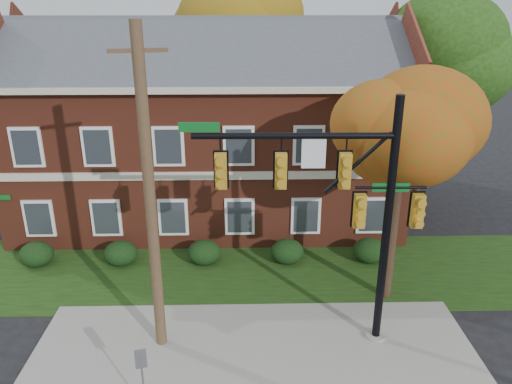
{
  "coord_description": "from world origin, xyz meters",
  "views": [
    {
      "loc": [
        -0.25,
        -11.99,
        10.45
      ],
      "look_at": [
        0.1,
        3.0,
        4.66
      ],
      "focal_mm": 35.0,
      "sensor_mm": 36.0,
      "label": 1
    }
  ],
  "objects_px": {
    "hedge_left": "(121,253)",
    "hedge_right": "(287,251)",
    "hedge_far_left": "(36,254)",
    "hedge_center": "(204,252)",
    "traffic_signal": "(341,199)",
    "utility_pole": "(150,199)",
    "hedge_far_right": "(369,251)",
    "sign_post": "(142,370)",
    "tree_near_right": "(412,124)",
    "tree_far_rear": "(237,28)",
    "apartment_building": "(209,120)",
    "tree_right_rear": "(441,51)"
  },
  "relations": [
    {
      "from": "hedge_left",
      "to": "hedge_right",
      "type": "bearing_deg",
      "value": 0.0
    },
    {
      "from": "hedge_far_left",
      "to": "hedge_center",
      "type": "relative_size",
      "value": 1.0
    },
    {
      "from": "traffic_signal",
      "to": "utility_pole",
      "type": "xyz_separation_m",
      "value": [
        -5.55,
        -0.11,
        0.08
      ]
    },
    {
      "from": "hedge_left",
      "to": "hedge_far_right",
      "type": "distance_m",
      "value": 10.5
    },
    {
      "from": "hedge_right",
      "to": "sign_post",
      "type": "bearing_deg",
      "value": -118.76
    },
    {
      "from": "tree_near_right",
      "to": "sign_post",
      "type": "xyz_separation_m",
      "value": [
        -8.21,
        -5.34,
        -5.25
      ]
    },
    {
      "from": "sign_post",
      "to": "tree_far_rear",
      "type": "bearing_deg",
      "value": 69.65
    },
    {
      "from": "hedge_far_right",
      "to": "tree_near_right",
      "type": "relative_size",
      "value": 0.16
    },
    {
      "from": "apartment_building",
      "to": "traffic_signal",
      "type": "xyz_separation_m",
      "value": [
        4.55,
        -10.43,
        0.01
      ]
    },
    {
      "from": "tree_right_rear",
      "to": "hedge_left",
      "type": "bearing_deg",
      "value": -157.58
    },
    {
      "from": "hedge_far_right",
      "to": "traffic_signal",
      "type": "relative_size",
      "value": 0.17
    },
    {
      "from": "apartment_building",
      "to": "hedge_left",
      "type": "bearing_deg",
      "value": -123.67
    },
    {
      "from": "hedge_far_left",
      "to": "hedge_far_right",
      "type": "height_order",
      "value": "same"
    },
    {
      "from": "tree_far_rear",
      "to": "utility_pole",
      "type": "distance_m",
      "value": 18.91
    },
    {
      "from": "tree_near_right",
      "to": "tree_far_rear",
      "type": "distance_m",
      "value": 17.12
    },
    {
      "from": "hedge_far_right",
      "to": "utility_pole",
      "type": "height_order",
      "value": "utility_pole"
    },
    {
      "from": "traffic_signal",
      "to": "tree_far_rear",
      "type": "bearing_deg",
      "value": 100.86
    },
    {
      "from": "apartment_building",
      "to": "utility_pole",
      "type": "bearing_deg",
      "value": -95.4
    },
    {
      "from": "sign_post",
      "to": "hedge_far_left",
      "type": "bearing_deg",
      "value": 112.25
    },
    {
      "from": "tree_near_right",
      "to": "traffic_signal",
      "type": "bearing_deg",
      "value": -138.72
    },
    {
      "from": "hedge_left",
      "to": "hedge_center",
      "type": "bearing_deg",
      "value": 0.0
    },
    {
      "from": "sign_post",
      "to": "hedge_center",
      "type": "bearing_deg",
      "value": 69.02
    },
    {
      "from": "hedge_left",
      "to": "hedge_far_right",
      "type": "height_order",
      "value": "same"
    },
    {
      "from": "traffic_signal",
      "to": "utility_pole",
      "type": "height_order",
      "value": "utility_pole"
    },
    {
      "from": "hedge_center",
      "to": "hedge_right",
      "type": "height_order",
      "value": "same"
    },
    {
      "from": "hedge_left",
      "to": "utility_pole",
      "type": "bearing_deg",
      "value": -64.68
    },
    {
      "from": "hedge_left",
      "to": "hedge_center",
      "type": "xyz_separation_m",
      "value": [
        3.5,
        0.0,
        0.0
      ]
    },
    {
      "from": "apartment_building",
      "to": "tree_far_rear",
      "type": "relative_size",
      "value": 1.63
    },
    {
      "from": "tree_near_right",
      "to": "utility_pole",
      "type": "height_order",
      "value": "utility_pole"
    },
    {
      "from": "apartment_building",
      "to": "hedge_far_left",
      "type": "xyz_separation_m",
      "value": [
        -7.0,
        -5.25,
        -4.46
      ]
    },
    {
      "from": "utility_pole",
      "to": "apartment_building",
      "type": "bearing_deg",
      "value": 71.86
    },
    {
      "from": "hedge_far_left",
      "to": "hedge_right",
      "type": "distance_m",
      "value": 10.5
    },
    {
      "from": "apartment_building",
      "to": "traffic_signal",
      "type": "height_order",
      "value": "apartment_building"
    },
    {
      "from": "hedge_right",
      "to": "tree_far_rear",
      "type": "distance_m",
      "value": 15.66
    },
    {
      "from": "hedge_left",
      "to": "hedge_far_right",
      "type": "xyz_separation_m",
      "value": [
        10.5,
        0.0,
        0.0
      ]
    },
    {
      "from": "tree_near_right",
      "to": "tree_far_rear",
      "type": "height_order",
      "value": "tree_far_rear"
    },
    {
      "from": "apartment_building",
      "to": "hedge_far_left",
      "type": "relative_size",
      "value": 13.43
    },
    {
      "from": "hedge_center",
      "to": "tree_right_rear",
      "type": "bearing_deg",
      "value": 28.37
    },
    {
      "from": "hedge_center",
      "to": "tree_near_right",
      "type": "bearing_deg",
      "value": -21.42
    },
    {
      "from": "hedge_far_right",
      "to": "tree_near_right",
      "type": "xyz_separation_m",
      "value": [
        0.22,
        -2.83,
        6.14
      ]
    },
    {
      "from": "hedge_far_right",
      "to": "traffic_signal",
      "type": "height_order",
      "value": "traffic_signal"
    },
    {
      "from": "traffic_signal",
      "to": "hedge_left",
      "type": "bearing_deg",
      "value": 148.15
    },
    {
      "from": "hedge_left",
      "to": "tree_right_rear",
      "type": "distance_m",
      "value": 17.74
    },
    {
      "from": "hedge_center",
      "to": "tree_far_rear",
      "type": "height_order",
      "value": "tree_far_rear"
    },
    {
      "from": "hedge_far_right",
      "to": "traffic_signal",
      "type": "distance_m",
      "value": 7.26
    },
    {
      "from": "hedge_far_left",
      "to": "hedge_center",
      "type": "height_order",
      "value": "same"
    },
    {
      "from": "hedge_right",
      "to": "traffic_signal",
      "type": "relative_size",
      "value": 0.17
    },
    {
      "from": "hedge_far_left",
      "to": "hedge_far_right",
      "type": "xyz_separation_m",
      "value": [
        14.0,
        0.0,
        0.0
      ]
    },
    {
      "from": "apartment_building",
      "to": "hedge_far_left",
      "type": "height_order",
      "value": "apartment_building"
    },
    {
      "from": "apartment_building",
      "to": "tree_far_rear",
      "type": "bearing_deg",
      "value": 80.29
    }
  ]
}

